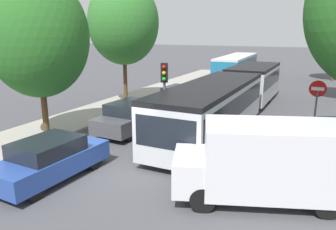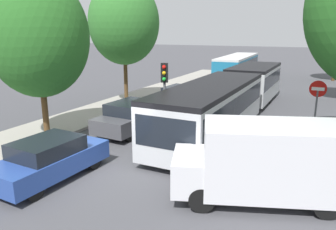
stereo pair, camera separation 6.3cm
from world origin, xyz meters
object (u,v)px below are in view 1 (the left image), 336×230
Objects in this scene: white_van at (268,160)px; traffic_light at (164,82)px; queued_car_graphite at (132,116)px; queued_car_blue at (50,159)px; articulated_bus at (233,94)px; tree_right_far at (336,33)px; tree_left_near at (40,39)px; city_bus_rear at (236,65)px; tree_left_mid at (123,23)px; no_entry_sign at (316,102)px; queued_car_white at (179,97)px.

white_van is 1.58× the size of traffic_light.
queued_car_blue is at bearing -173.10° from queued_car_graphite.
tree_right_far reaches higher than articulated_bus.
articulated_bus is at bearing 46.09° from tree_left_near.
city_bus_rear is at bearing 82.66° from tree_left_near.
queued_car_graphite is 0.61× the size of tree_left_near.
white_van is 14.59m from tree_left_mid.
no_entry_sign is (8.15, 1.73, 1.11)m from queued_car_graphite.
tree_left_mid reaches higher than tree_left_near.
traffic_light is at bearing -177.66° from city_bus_rear.
tree_right_far reaches higher than city_bus_rear.
white_van is (3.23, -8.59, -0.22)m from articulated_bus.
queued_car_white is 0.76× the size of white_van.
no_entry_sign is at bearing -158.86° from city_bus_rear.
tree_left_mid reaches higher than traffic_light.
queued_car_graphite is at bearing -176.40° from queued_car_white.
white_van is at bearing -117.02° from queued_car_graphite.
articulated_bus is 1.55× the size of city_bus_rear.
tree_left_near is at bearing 135.77° from queued_car_graphite.
white_van is (6.76, 1.62, 0.53)m from queued_car_blue.
traffic_light is 24.15m from tree_right_far.
tree_left_near is 28.52m from tree_right_far.
traffic_light is (1.59, 0.37, 1.74)m from queued_car_graphite.
traffic_light reaches higher than queued_car_blue.
queued_car_graphite is 1.57× the size of no_entry_sign.
queued_car_white is at bearing -117.74° from tree_right_far.
no_entry_sign is (7.81, 7.54, 1.16)m from queued_car_blue.
no_entry_sign is at bearing -119.58° from white_van.
tree_right_far reaches higher than tree_left_near.
queued_car_blue reaches higher than queued_car_white.
queued_car_graphite is 8.41m from no_entry_sign.
white_van is at bearing -94.18° from tree_right_far.
tree_left_near is 0.91× the size of tree_left_mid.
articulated_bus is at bearing -105.54° from tree_right_far.
no_entry_sign reaches higher than queued_car_white.
articulated_bus is 4.23m from queued_car_white.
traffic_light is at bearing -108.21° from tree_right_far.
white_van is (7.01, -24.90, -0.12)m from city_bus_rear.
articulated_bus is 9.18m from white_van.
tree_left_near is (-2.91, -2.64, 3.72)m from queued_car_graphite.
queued_car_blue is at bearing 178.68° from city_bus_rear.
articulated_bus is at bearing 132.43° from traffic_light.
queued_car_graphite is at bearing -40.39° from articulated_bus.
no_entry_sign is (1.05, 5.92, 0.64)m from white_van.
articulated_bus is 2.12× the size of tree_left_mid.
city_bus_rear reaches higher than queued_car_blue.
queued_car_blue is 0.93× the size of queued_car_graphite.
articulated_bus is 10.24m from tree_left_near.
traffic_light is 5.77m from tree_left_near.
traffic_light is at bearing -160.31° from queued_car_white.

